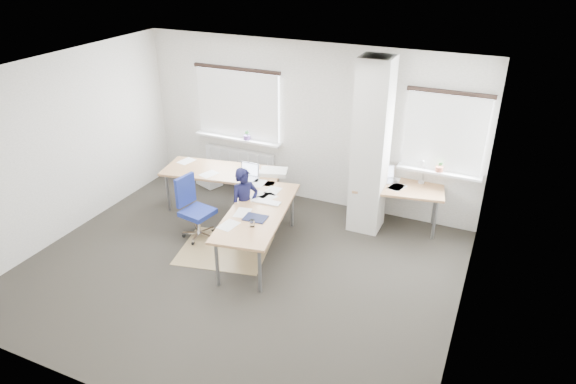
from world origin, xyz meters
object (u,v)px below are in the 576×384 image
at_px(person, 245,206).
at_px(desk_side, 399,189).
at_px(desk_main, 242,191).
at_px(task_chair, 197,221).

bearing_deg(person, desk_side, -20.75).
bearing_deg(desk_main, task_chair, -147.53).
xyz_separation_m(desk_side, task_chair, (-2.79, -1.62, -0.40)).
height_order(desk_side, person, person).
xyz_separation_m(desk_main, task_chair, (-0.55, -0.50, -0.41)).
height_order(desk_side, task_chair, desk_side).
bearing_deg(task_chair, desk_main, 51.79).
bearing_deg(desk_main, desk_side, 16.40).
bearing_deg(desk_side, desk_main, -163.60).
relative_size(desk_main, task_chair, 2.78).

